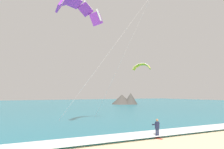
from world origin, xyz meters
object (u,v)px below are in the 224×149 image
Objects in this scene: surfboard at (157,138)px; kitesurfer at (157,127)px; kite_distant at (142,66)px; kite_primary at (78,7)px.

kitesurfer is (0.00, 0.02, 0.91)m from surfboard.
kitesurfer is at bearing -124.27° from kite_distant.
surfboard is at bearing -124.26° from kite_distant.
kite_distant is (21.40, 31.42, 10.79)m from surfboard.
kitesurfer is at bearing -63.61° from kite_primary.
kite_primary is at bearing -138.49° from kite_distant.
kite_distant reaches higher than kitesurfer.
kitesurfer is 0.39× the size of kite_distant.
kite_distant is at bearing 41.51° from kite_primary.
kite_primary is (-4.30, 8.66, 12.96)m from kitesurfer.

